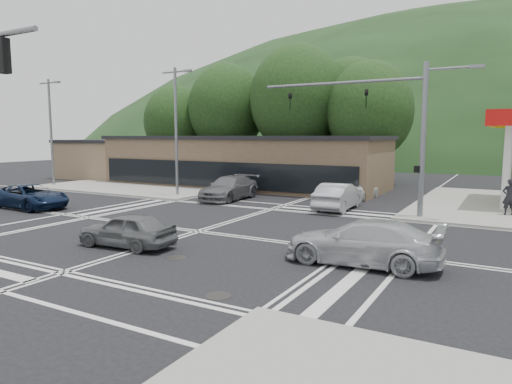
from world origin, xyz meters
The scene contains 20 objects.
ground centered at (0.00, 0.00, 0.00)m, with size 120.00×120.00×0.00m, color black.
sidewalk_nw centered at (-15.00, 15.00, 0.07)m, with size 16.00×16.00×0.15m, color gray.
commercial_row centered at (-8.00, 17.00, 2.00)m, with size 24.00×8.00×4.00m, color brown.
commercial_nw centered at (-24.00, 17.00, 1.80)m, with size 8.00×7.00×3.60m, color #846B4F.
hill_north centered at (0.00, 90.00, 0.00)m, with size 252.00×126.00×140.00m, color #1B3317.
tree_n_a centered at (-14.00, 24.00, 7.14)m, with size 8.00×8.00×11.75m.
tree_n_b centered at (-6.00, 24.00, 7.79)m, with size 9.00×9.00×12.98m.
tree_n_c centered at (1.00, 24.00, 6.49)m, with size 7.60×7.60×10.87m.
tree_n_d centered at (-20.00, 23.00, 5.84)m, with size 6.80×6.80×9.76m.
tree_n_e centered at (-2.00, 28.00, 7.14)m, with size 8.40×8.40×11.98m.
streetlight_nw centered at (-8.44, 9.00, 5.05)m, with size 2.50×0.25×9.00m.
streetlight_w centered at (-21.94, 9.00, 5.05)m, with size 2.50×0.25×9.00m.
signal_mast_ne centered at (6.95, 8.20, 5.07)m, with size 11.65×0.30×8.00m.
car_blue_west centered at (-12.76, 0.50, 0.71)m, with size 2.37×5.14×1.43m, color #0C1935.
car_grey_center centered at (-0.69, -3.66, 0.68)m, with size 1.60×3.97×1.35m, color slate.
car_silver_east centered at (8.00, -1.54, 0.76)m, with size 2.13×5.23×1.52m, color #B5B7BD.
car_queue_a centered at (3.47, 9.00, 0.79)m, with size 1.67×4.80×1.58m, color #A2A5A9.
car_queue_b centered at (3.24, 14.20, 0.67)m, with size 1.58×3.94×1.34m, color white.
car_northbound centered at (-4.38, 9.43, 0.79)m, with size 2.22×5.47×1.59m, color slate.
pedestrian centered at (12.21, 10.95, 1.11)m, with size 0.70×0.46×1.93m, color black.
Camera 1 is at (12.24, -16.39, 4.32)m, focal length 32.00 mm.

